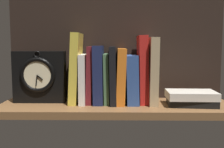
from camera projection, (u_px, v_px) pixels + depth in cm
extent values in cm
cube|color=brown|center=(115.00, 107.00, 95.44)|extent=(81.89, 24.61, 2.50)
cube|color=black|center=(115.00, 48.00, 104.87)|extent=(81.89, 1.20, 38.81)
cube|color=gold|center=(75.00, 68.00, 97.02)|extent=(4.10, 13.60, 25.08)
cube|color=silver|center=(83.00, 78.00, 97.39)|extent=(2.29, 14.67, 17.41)
cube|color=maroon|center=(90.00, 75.00, 97.21)|extent=(2.54, 12.46, 20.24)
cube|color=#192147|center=(98.00, 74.00, 97.15)|extent=(3.61, 14.29, 20.52)
cube|color=#476B44|center=(106.00, 78.00, 97.26)|extent=(2.08, 13.15, 17.62)
cube|color=black|center=(112.00, 75.00, 97.09)|extent=(2.59, 16.26, 20.18)
cube|color=orange|center=(120.00, 76.00, 97.09)|extent=(3.68, 15.84, 19.60)
cube|color=#2D4C8E|center=(131.00, 79.00, 97.16)|extent=(4.61, 14.93, 17.21)
cube|color=red|center=(142.00, 69.00, 96.73)|extent=(3.64, 12.46, 24.14)
cube|color=tan|center=(151.00, 70.00, 96.72)|extent=(3.07, 16.48, 23.36)
cube|color=black|center=(39.00, 77.00, 97.48)|extent=(18.55, 4.95, 18.55)
torus|color=black|center=(37.00, 75.00, 94.52)|extent=(12.52, 1.54, 12.52)
cylinder|color=beige|center=(37.00, 75.00, 94.52)|extent=(10.10, 0.60, 10.10)
cube|color=black|center=(39.00, 77.00, 94.09)|extent=(2.07, 0.30, 1.84)
cube|color=black|center=(36.00, 81.00, 94.23)|extent=(0.80, 0.30, 3.96)
torus|color=black|center=(37.00, 54.00, 94.14)|extent=(2.44, 0.44, 2.44)
cube|color=black|center=(191.00, 102.00, 92.92)|extent=(17.13, 11.94, 2.32)
cube|color=beige|center=(191.00, 95.00, 92.51)|extent=(16.81, 11.54, 2.64)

